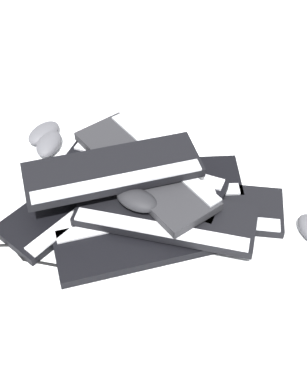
{
  "coord_description": "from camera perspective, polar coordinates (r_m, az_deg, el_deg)",
  "views": [
    {
      "loc": [
        -0.11,
        -0.87,
        1.04
      ],
      "look_at": [
        -0.03,
        0.04,
        0.06
      ],
      "focal_mm": 50.0,
      "sensor_mm": 36.0,
      "label": 1
    }
  ],
  "objects": [
    {
      "name": "ground_plane",
      "position": [
        1.36,
        1.53,
        -2.85
      ],
      "size": [
        3.2,
        3.2,
        0.0
      ],
      "primitive_type": "plane",
      "color": "white"
    },
    {
      "name": "keyboard_0",
      "position": [
        1.38,
        4.58,
        -1.48
      ],
      "size": [
        0.46,
        0.24,
        0.03
      ],
      "color": "black",
      "rests_on": "ground"
    },
    {
      "name": "keyboard_1",
      "position": [
        1.43,
        0.49,
        1.14
      ],
      "size": [
        0.44,
        0.16,
        0.03
      ],
      "color": "black",
      "rests_on": "ground"
    },
    {
      "name": "keyboard_2",
      "position": [
        1.41,
        -7.96,
        -0.47
      ],
      "size": [
        0.42,
        0.41,
        0.03
      ],
      "color": "black",
      "rests_on": "ground"
    },
    {
      "name": "keyboard_3",
      "position": [
        1.3,
        -0.82,
        -5.09
      ],
      "size": [
        0.46,
        0.23,
        0.03
      ],
      "color": "black",
      "rests_on": "ground"
    },
    {
      "name": "keyboard_4",
      "position": [
        1.39,
        -1.49,
        1.19
      ],
      "size": [
        0.46,
        0.33,
        0.03
      ],
      "color": "black",
      "rests_on": "keyboard_1"
    },
    {
      "name": "keyboard_5",
      "position": [
        1.38,
        -0.92,
        2.52
      ],
      "size": [
        0.36,
        0.45,
        0.03
      ],
      "color": "#232326",
      "rests_on": "keyboard_4"
    },
    {
      "name": "keyboard_6",
      "position": [
        1.34,
        -4.36,
        2.32
      ],
      "size": [
        0.46,
        0.23,
        0.03
      ],
      "color": "black",
      "rests_on": "keyboard_5"
    },
    {
      "name": "keyboard_7",
      "position": [
        1.31,
        1.29,
        -2.63
      ],
      "size": [
        0.46,
        0.28,
        0.03
      ],
      "color": "black",
      "rests_on": "keyboard_3"
    },
    {
      "name": "mouse_0",
      "position": [
        1.56,
        -11.09,
        5.11
      ],
      "size": [
        0.09,
        0.12,
        0.04
      ],
      "primitive_type": "ellipsoid",
      "rotation": [
        0.0,
        0.0,
        1.3
      ],
      "color": "#4C4C51",
      "rests_on": "ground"
    },
    {
      "name": "mouse_2",
      "position": [
        1.3,
        -1.78,
        -0.72
      ],
      "size": [
        0.13,
        0.12,
        0.04
      ],
      "primitive_type": "ellipsoid",
      "rotation": [
        0.0,
        0.0,
        2.53
      ],
      "color": "black",
      "rests_on": "keyboard_7"
    },
    {
      "name": "mouse_3",
      "position": [
        1.6,
        -11.62,
        6.19
      ],
      "size": [
        0.12,
        0.13,
        0.04
      ],
      "primitive_type": "ellipsoid",
      "rotation": [
        0.0,
        0.0,
        4.03
      ],
      "color": "#4C4C51",
      "rests_on": "ground"
    },
    {
      "name": "mouse_4",
      "position": [
        1.37,
        4.95,
        0.33
      ],
      "size": [
        0.11,
        0.13,
        0.04
      ],
      "primitive_type": "ellipsoid",
      "rotation": [
        0.0,
        0.0,
        5.23
      ],
      "color": "silver",
      "rests_on": "keyboard_0"
    },
    {
      "name": "mouse_5",
      "position": [
        1.39,
        -10.99,
        0.27
      ],
      "size": [
        0.12,
        0.09,
        0.04
      ],
      "primitive_type": "ellipsoid",
      "rotation": [
        0.0,
        0.0,
        2.85
      ],
      "color": "#B7B7BC",
      "rests_on": "keyboard_2"
    }
  ]
}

